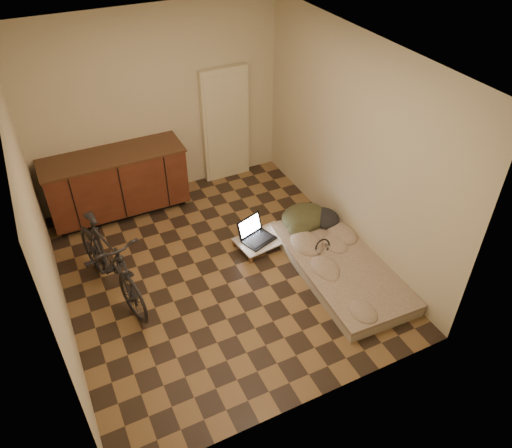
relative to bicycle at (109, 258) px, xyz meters
name	(u,v)px	position (x,y,z in m)	size (l,w,h in m)	color
room_shell	(213,180)	(1.20, -0.17, 0.77)	(3.50, 4.00, 2.60)	brown
cabinets	(117,183)	(0.45, 1.53, -0.06)	(1.84, 0.62, 0.91)	black
appliance_panel	(225,125)	(2.15, 1.77, 0.32)	(0.70, 0.10, 1.70)	beige
bicycle	(109,258)	(0.00, 0.00, 0.00)	(0.48, 1.64, 1.06)	black
futon	(340,266)	(2.50, -0.82, -0.44)	(1.03, 2.03, 0.17)	#B0A68D
clothing_pile	(310,212)	(2.57, 0.02, -0.23)	(0.65, 0.54, 0.26)	#373A21
headphones	(323,246)	(2.39, -0.57, -0.28)	(0.23, 0.21, 0.15)	black
lap_desk	(263,239)	(1.89, 0.02, -0.43)	(0.73, 0.52, 0.11)	brown
laptop	(256,235)	(1.81, 0.06, -0.36)	(0.47, 0.45, 0.26)	black
mouse	(278,230)	(2.12, 0.06, -0.40)	(0.06, 0.10, 0.04)	white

